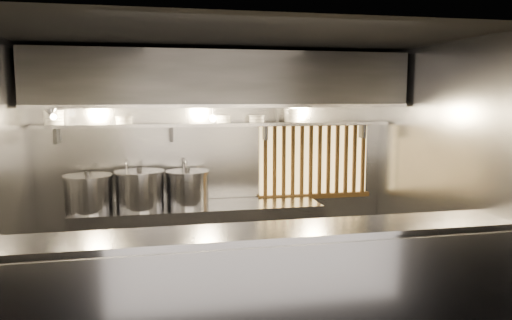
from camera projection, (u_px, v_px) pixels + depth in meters
name	position (u px, v px, depth m)	size (l,w,h in m)	color
floor	(239.00, 312.00, 5.19)	(4.50, 4.50, 0.00)	black
ceiling	(238.00, 37.00, 4.84)	(4.50, 4.50, 0.00)	black
wall_back	(218.00, 161.00, 6.47)	(4.50, 4.50, 0.00)	gray
wall_right	(440.00, 172.00, 5.49)	(3.00, 3.00, 0.00)	gray
serving_counter	(260.00, 295.00, 4.19)	(4.50, 0.56, 1.13)	#A0A0A5
cooking_bench	(199.00, 241.00, 6.17)	(3.00, 0.70, 0.90)	#A0A0A5
bowl_shelf	(220.00, 124.00, 6.24)	(4.40, 0.34, 0.04)	#A0A0A5
exhaust_hood	(222.00, 80.00, 5.95)	(4.40, 0.81, 0.65)	#2D2D30
wood_screen	(315.00, 160.00, 6.70)	(1.56, 0.09, 1.04)	#FFCF72
faucet_left	(127.00, 172.00, 6.11)	(0.04, 0.30, 0.50)	silver
faucet_right	(184.00, 170.00, 6.26)	(0.04, 0.30, 0.50)	silver
heat_lamp	(51.00, 111.00, 5.36)	(0.25, 0.35, 0.20)	#A0A0A5
pendant_bulb	(213.00, 118.00, 6.09)	(0.09, 0.09, 0.19)	#2D2D30
stock_pot_left	(88.00, 193.00, 5.79)	(0.62, 0.62, 0.47)	#A0A0A5
stock_pot_mid	(140.00, 189.00, 5.94)	(0.67, 0.67, 0.49)	#A0A0A5
stock_pot_right	(188.00, 188.00, 6.10)	(0.64, 0.64, 0.47)	#A0A0A5
bowl_stack_0	(54.00, 117.00, 5.81)	(0.23, 0.23, 0.17)	white
bowl_stack_1	(124.00, 120.00, 5.98)	(0.21, 0.21, 0.09)	white
bowl_stack_2	(224.00, 119.00, 6.24)	(0.20, 0.20, 0.09)	white
bowl_stack_3	(257.00, 119.00, 6.33)	(0.21, 0.21, 0.09)	white
bowl_stack_4	(292.00, 115.00, 6.42)	(0.23, 0.23, 0.17)	white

